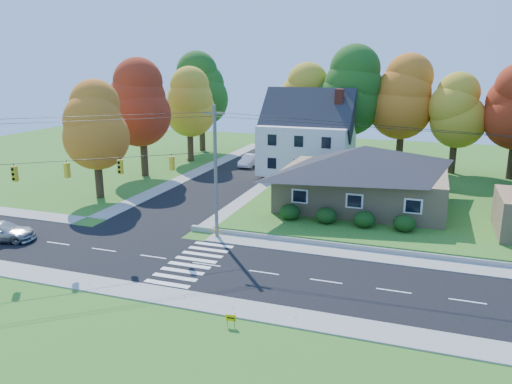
% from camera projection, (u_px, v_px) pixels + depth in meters
% --- Properties ---
extents(ground, '(120.00, 120.00, 0.00)m').
position_uv_depth(ground, '(206.00, 265.00, 32.93)').
color(ground, '#3D7923').
extents(road_main, '(90.00, 8.00, 0.02)m').
position_uv_depth(road_main, '(206.00, 265.00, 32.93)').
color(road_main, black).
rests_on(road_main, ground).
extents(road_cross, '(8.00, 44.00, 0.02)m').
position_uv_depth(road_cross, '(237.00, 175.00, 59.23)').
color(road_cross, black).
rests_on(road_cross, ground).
extents(sidewalk_north, '(90.00, 2.00, 0.08)m').
position_uv_depth(sidewalk_north, '(234.00, 239.00, 37.49)').
color(sidewalk_north, '#9C9A90').
rests_on(sidewalk_north, ground).
extents(sidewalk_south, '(90.00, 2.00, 0.08)m').
position_uv_depth(sidewalk_south, '(170.00, 297.00, 28.35)').
color(sidewalk_south, '#9C9A90').
rests_on(sidewalk_south, ground).
extents(lawn, '(30.00, 30.00, 0.50)m').
position_uv_depth(lawn, '(421.00, 199.00, 47.93)').
color(lawn, '#3D7923').
rests_on(lawn, ground).
extents(ranch_house, '(14.60, 10.60, 5.40)m').
position_uv_depth(ranch_house, '(363.00, 175.00, 44.19)').
color(ranch_house, tan).
rests_on(ranch_house, lawn).
extents(colonial_house, '(10.40, 8.40, 9.60)m').
position_uv_depth(colonial_house, '(308.00, 137.00, 57.35)').
color(colonial_house, silver).
rests_on(colonial_house, lawn).
extents(hedge_row, '(10.70, 1.70, 1.27)m').
position_uv_depth(hedge_row, '(345.00, 217.00, 39.22)').
color(hedge_row, '#163A10').
rests_on(hedge_row, lawn).
extents(traffic_infrastructure, '(38.10, 10.66, 10.00)m').
position_uv_depth(traffic_infrastructure, '(211.00, 184.00, 32.92)').
color(traffic_infrastructure, '#666059').
rests_on(traffic_infrastructure, ground).
extents(tree_lot_0, '(6.72, 6.72, 12.51)m').
position_uv_depth(tree_lot_0, '(304.00, 100.00, 62.54)').
color(tree_lot_0, '#3F2A19').
rests_on(tree_lot_0, lawn).
extents(tree_lot_1, '(7.84, 7.84, 14.60)m').
position_uv_depth(tree_lot_1, '(351.00, 91.00, 59.39)').
color(tree_lot_1, '#3F2A19').
rests_on(tree_lot_1, lawn).
extents(tree_lot_2, '(7.28, 7.28, 13.56)m').
position_uv_depth(tree_lot_2, '(403.00, 97.00, 58.56)').
color(tree_lot_2, '#3F2A19').
rests_on(tree_lot_2, lawn).
extents(tree_lot_3, '(6.16, 6.16, 11.47)m').
position_uv_depth(tree_lot_3, '(457.00, 111.00, 56.07)').
color(tree_lot_3, '#3F2A19').
rests_on(tree_lot_3, lawn).
extents(tree_west_0, '(6.16, 6.16, 11.47)m').
position_uv_depth(tree_west_0, '(95.00, 125.00, 47.49)').
color(tree_west_0, '#3F2A19').
rests_on(tree_west_0, ground).
extents(tree_west_1, '(7.28, 7.28, 13.56)m').
position_uv_depth(tree_west_1, '(141.00, 103.00, 56.62)').
color(tree_west_1, '#3F2A19').
rests_on(tree_west_1, ground).
extents(tree_west_2, '(6.72, 6.72, 12.51)m').
position_uv_depth(tree_west_2, '(189.00, 103.00, 65.61)').
color(tree_west_2, '#3F2A19').
rests_on(tree_west_2, ground).
extents(tree_west_3, '(7.84, 7.84, 14.60)m').
position_uv_depth(tree_west_3, '(201.00, 89.00, 73.22)').
color(tree_west_3, '#3F2A19').
rests_on(tree_west_3, ground).
extents(silver_sedan, '(5.44, 3.46, 1.47)m').
position_uv_depth(silver_sedan, '(1.00, 231.00, 37.14)').
color(silver_sedan, '#A5A5A5').
rests_on(silver_sedan, road_main).
extents(white_car, '(1.76, 4.59, 1.49)m').
position_uv_depth(white_car, '(250.00, 160.00, 63.82)').
color(white_car, silver).
rests_on(white_car, road_cross).
extents(fire_hydrant, '(0.52, 0.40, 0.91)m').
position_uv_depth(fire_hydrant, '(217.00, 231.00, 38.16)').
color(fire_hydrant, '#FFDD00').
rests_on(fire_hydrant, ground).
extents(yard_sign, '(0.52, 0.09, 0.65)m').
position_uv_depth(yard_sign, '(231.00, 318.00, 25.12)').
color(yard_sign, black).
rests_on(yard_sign, ground).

